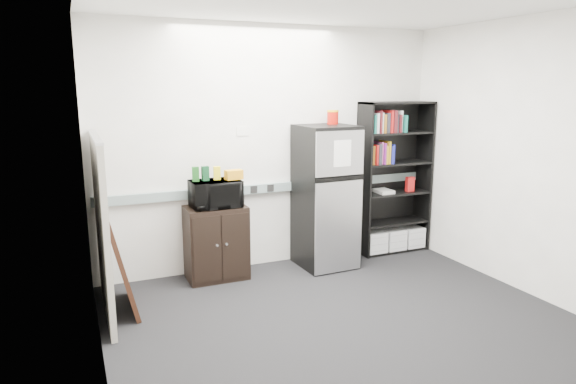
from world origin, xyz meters
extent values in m
plane|color=black|center=(0.00, 0.00, 0.00)|extent=(4.00, 4.00, 0.00)
cube|color=silver|center=(0.00, 1.75, 1.35)|extent=(4.00, 0.02, 2.70)
cube|color=silver|center=(2.00, 0.00, 1.35)|extent=(0.02, 3.50, 2.70)
cube|color=silver|center=(-2.00, 0.00, 1.35)|extent=(0.02, 3.50, 2.70)
cube|color=gray|center=(0.00, 1.72, 0.90)|extent=(3.92, 0.05, 0.10)
cube|color=white|center=(-0.35, 1.74, 1.55)|extent=(0.14, 0.00, 0.10)
cube|color=black|center=(1.09, 1.56, 0.93)|extent=(0.02, 0.34, 1.85)
cube|color=black|center=(1.97, 1.56, 0.93)|extent=(0.02, 0.34, 1.85)
cube|color=black|center=(1.53, 1.72, 0.93)|extent=(0.90, 0.02, 1.85)
cube|color=black|center=(1.53, 1.56, 1.84)|extent=(0.90, 0.34, 0.02)
cube|color=black|center=(1.53, 1.56, 0.02)|extent=(0.85, 0.32, 0.03)
cube|color=black|center=(1.53, 1.56, 0.37)|extent=(0.85, 0.32, 0.03)
cube|color=black|center=(1.53, 1.56, 0.74)|extent=(0.85, 0.32, 0.02)
cube|color=black|center=(1.53, 1.56, 1.11)|extent=(0.85, 0.32, 0.02)
cube|color=black|center=(1.53, 1.56, 1.48)|extent=(0.85, 0.32, 0.02)
cube|color=silver|center=(1.25, 1.55, 0.16)|extent=(0.25, 0.30, 0.25)
cube|color=silver|center=(1.53, 1.55, 0.16)|extent=(0.25, 0.30, 0.25)
cube|color=silver|center=(1.81, 1.55, 0.16)|extent=(0.25, 0.30, 0.25)
cube|color=gray|center=(-1.90, 1.08, 0.80)|extent=(0.05, 1.30, 1.60)
cube|color=#B2B2B7|center=(-1.90, 1.08, 1.61)|extent=(0.06, 1.30, 0.02)
cube|color=black|center=(-0.75, 1.50, 0.40)|extent=(0.63, 0.40, 0.79)
cube|color=black|center=(-0.90, 1.30, 0.40)|extent=(0.29, 0.01, 0.70)
cube|color=black|center=(-0.60, 1.30, 0.40)|extent=(0.29, 0.01, 0.70)
cylinder|color=#B2B2B7|center=(-0.80, 1.29, 0.44)|extent=(0.02, 0.02, 0.02)
cylinder|color=#B2B2B7|center=(-0.70, 1.29, 0.44)|extent=(0.02, 0.02, 0.02)
imported|color=black|center=(-0.75, 1.48, 0.93)|extent=(0.52, 0.36, 0.28)
cube|color=#175118|center=(-0.94, 1.52, 1.15)|extent=(0.08, 0.06, 0.15)
cube|color=#0D391C|center=(-0.84, 1.52, 1.15)|extent=(0.08, 0.06, 0.15)
cube|color=yellow|center=(-0.72, 1.52, 1.14)|extent=(0.08, 0.06, 0.14)
cube|color=orange|center=(-0.55, 1.47, 1.12)|extent=(0.19, 0.12, 0.10)
cube|color=black|center=(0.52, 1.43, 0.80)|extent=(0.62, 0.62, 1.59)
cube|color=#ADADB2|center=(0.52, 1.12, 1.34)|extent=(0.58, 0.04, 0.48)
cube|color=#ADADB2|center=(0.52, 1.12, 0.52)|extent=(0.58, 0.04, 1.02)
cube|color=black|center=(0.52, 1.10, 1.07)|extent=(0.58, 0.03, 0.03)
cube|color=white|center=(0.54, 1.10, 1.34)|extent=(0.21, 0.01, 0.28)
cube|color=black|center=(0.52, 1.43, 1.60)|extent=(0.62, 0.62, 0.02)
cylinder|color=#AE1208|center=(0.65, 1.55, 1.69)|extent=(0.13, 0.13, 0.16)
cylinder|color=gold|center=(0.65, 1.55, 1.78)|extent=(0.13, 0.13, 0.02)
cube|color=black|center=(-1.77, 1.07, 0.46)|extent=(0.24, 0.72, 0.91)
cube|color=beige|center=(-1.75, 1.07, 0.46)|extent=(0.18, 0.61, 0.77)
camera|label=1|loc=(-2.12, -3.61, 2.04)|focal=32.00mm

